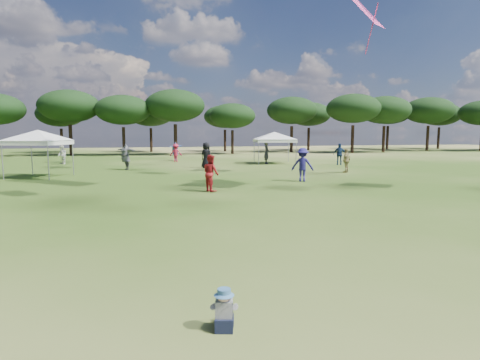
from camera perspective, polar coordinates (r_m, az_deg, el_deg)
name	(u,v)px	position (r m, az deg, el deg)	size (l,w,h in m)	color
tree_line	(165,109)	(50.91, -10.59, 9.83)	(108.78, 17.63, 7.77)	black
tent_left	(38,132)	(25.74, -26.81, 6.10)	(5.33, 5.33, 3.02)	gray
tent_right	(274,133)	(33.69, 4.93, 6.61)	(6.39, 6.39, 2.93)	gray
toddler	(224,311)	(5.48, -2.27, -18.12)	(0.41, 0.44, 0.56)	black
festival_crowd	(146,158)	(28.31, -13.28, 3.11)	(28.96, 21.63, 1.87)	#2D2D32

